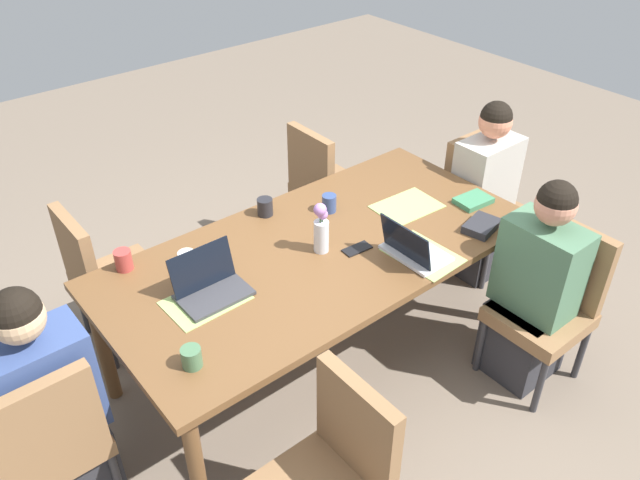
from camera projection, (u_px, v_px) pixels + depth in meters
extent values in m
plane|color=#756656|center=(320.00, 355.00, 3.65)|extent=(10.00, 10.00, 0.00)
cube|color=brown|center=(320.00, 251.00, 3.23)|extent=(2.24, 1.10, 0.04)
cylinder|color=brown|center=(395.00, 208.00, 4.28)|extent=(0.07, 0.07, 0.72)
cylinder|color=brown|center=(103.00, 346.00, 3.20)|extent=(0.07, 0.07, 0.72)
cylinder|color=brown|center=(509.00, 274.00, 3.68)|extent=(0.07, 0.07, 0.72)
cylinder|color=brown|center=(197.00, 471.00, 2.61)|extent=(0.07, 0.07, 0.72)
cube|color=olive|center=(539.00, 317.00, 3.30)|extent=(0.44, 0.44, 0.08)
cube|color=olive|center=(571.00, 263.00, 3.25)|extent=(0.06, 0.42, 0.45)
cylinder|color=#333338|center=(540.00, 386.00, 3.21)|extent=(0.04, 0.04, 0.37)
cylinder|color=#333338|center=(480.00, 345.00, 3.45)|extent=(0.04, 0.04, 0.37)
cylinder|color=#333338|center=(581.00, 352.00, 3.41)|extent=(0.04, 0.04, 0.37)
cylinder|color=#333338|center=(523.00, 315.00, 3.65)|extent=(0.04, 0.04, 0.37)
cube|color=#2D2D33|center=(523.00, 337.00, 3.45)|extent=(0.36, 0.34, 0.45)
cube|color=#4C7556|center=(540.00, 268.00, 3.17)|extent=(0.24, 0.40, 0.50)
sphere|color=tan|center=(556.00, 205.00, 2.96)|extent=(0.20, 0.20, 0.20)
sphere|color=black|center=(557.00, 200.00, 2.95)|extent=(0.19, 0.19, 0.19)
cube|color=olive|center=(46.00, 441.00, 2.67)|extent=(0.44, 0.44, 0.08)
cube|color=olive|center=(47.00, 429.00, 2.39)|extent=(0.42, 0.06, 0.45)
cylinder|color=#333338|center=(1.00, 468.00, 2.82)|extent=(0.04, 0.04, 0.37)
cylinder|color=#333338|center=(83.00, 425.00, 3.01)|extent=(0.04, 0.04, 0.37)
cylinder|color=#333338|center=(117.00, 479.00, 2.77)|extent=(0.04, 0.04, 0.37)
cube|color=#2D2D33|center=(70.00, 461.00, 2.80)|extent=(0.34, 0.36, 0.45)
cube|color=#384C84|center=(43.00, 387.00, 2.53)|extent=(0.40, 0.24, 0.50)
sphere|color=tan|center=(18.00, 318.00, 2.32)|extent=(0.20, 0.20, 0.20)
sphere|color=black|center=(15.00, 312.00, 2.30)|extent=(0.19, 0.19, 0.19)
cube|color=olive|center=(486.00, 213.00, 4.14)|extent=(0.44, 0.44, 0.08)
cube|color=olive|center=(469.00, 166.00, 4.10)|extent=(0.42, 0.06, 0.45)
cylinder|color=#333338|center=(521.00, 243.00, 4.24)|extent=(0.04, 0.04, 0.37)
cylinder|color=#333338|center=(485.00, 265.00, 4.05)|extent=(0.04, 0.04, 0.37)
cylinder|color=#333338|center=(477.00, 219.00, 4.48)|extent=(0.04, 0.04, 0.37)
cylinder|color=#333338|center=(441.00, 239.00, 4.29)|extent=(0.04, 0.04, 0.37)
cube|color=#2D2D33|center=(476.00, 239.00, 4.21)|extent=(0.34, 0.36, 0.45)
cube|color=#B7B2A8|center=(487.00, 177.00, 3.94)|extent=(0.40, 0.24, 0.50)
sphere|color=tan|center=(496.00, 122.00, 3.73)|extent=(0.20, 0.20, 0.20)
sphere|color=black|center=(497.00, 117.00, 3.71)|extent=(0.19, 0.19, 0.19)
cube|color=olive|center=(332.00, 190.00, 4.38)|extent=(0.44, 0.44, 0.08)
cube|color=olive|center=(311.00, 164.00, 4.13)|extent=(0.06, 0.42, 0.45)
cylinder|color=#333338|center=(335.00, 198.00, 4.73)|extent=(0.04, 0.04, 0.37)
cylinder|color=#333338|center=(370.00, 219.00, 4.49)|extent=(0.04, 0.04, 0.37)
cylinder|color=#333338|center=(295.00, 215.00, 4.53)|extent=(0.04, 0.04, 0.37)
cylinder|color=#333338|center=(329.00, 238.00, 4.29)|extent=(0.04, 0.04, 0.37)
cube|color=olive|center=(120.00, 281.00, 3.55)|extent=(0.44, 0.44, 0.08)
cube|color=olive|center=(77.00, 255.00, 3.30)|extent=(0.06, 0.42, 0.45)
cylinder|color=#333338|center=(143.00, 282.00, 3.90)|extent=(0.04, 0.04, 0.37)
cylinder|color=#333338|center=(172.00, 314.00, 3.66)|extent=(0.04, 0.04, 0.37)
cylinder|color=#333338|center=(83.00, 308.00, 3.70)|extent=(0.04, 0.04, 0.37)
cylinder|color=#333338|center=(110.00, 343.00, 3.46)|extent=(0.04, 0.04, 0.37)
cube|color=olive|center=(357.00, 426.00, 2.41)|extent=(0.06, 0.42, 0.45)
cylinder|color=#333338|center=(325.00, 471.00, 2.81)|extent=(0.04, 0.04, 0.37)
cylinder|color=silver|center=(321.00, 236.00, 3.15)|extent=(0.08, 0.08, 0.17)
sphere|color=#B27AC6|center=(320.00, 210.00, 3.05)|extent=(0.07, 0.07, 0.07)
cylinder|color=#477A3D|center=(320.00, 216.00, 3.07)|extent=(0.01, 0.01, 0.08)
sphere|color=#B27AC6|center=(322.00, 215.00, 3.08)|extent=(0.05, 0.05, 0.05)
cylinder|color=#477A3D|center=(322.00, 218.00, 3.09)|extent=(0.01, 0.01, 0.04)
sphere|color=#B27AC6|center=(321.00, 209.00, 3.07)|extent=(0.05, 0.05, 0.05)
cylinder|color=#477A3D|center=(321.00, 215.00, 3.09)|extent=(0.01, 0.01, 0.07)
cube|color=#9EBC66|center=(423.00, 255.00, 3.16)|extent=(0.28, 0.37, 0.00)
cube|color=#9EBC66|center=(206.00, 300.00, 2.88)|extent=(0.37, 0.27, 0.00)
cube|color=#9EBC66|center=(407.00, 207.00, 3.54)|extent=(0.37, 0.28, 0.00)
cube|color=#38383D|center=(214.00, 295.00, 2.89)|extent=(0.32, 0.22, 0.02)
cube|color=black|center=(202.00, 268.00, 2.89)|extent=(0.31, 0.05, 0.20)
cube|color=silver|center=(416.00, 253.00, 3.16)|extent=(0.22, 0.32, 0.02)
cube|color=black|center=(405.00, 242.00, 3.06)|extent=(0.05, 0.31, 0.20)
cylinder|color=#232328|center=(265.00, 207.00, 3.45)|extent=(0.09, 0.09, 0.10)
cylinder|color=white|center=(187.00, 260.00, 3.07)|extent=(0.08, 0.08, 0.08)
cylinder|color=#AD3D38|center=(123.00, 260.00, 3.04)|extent=(0.08, 0.08, 0.10)
cylinder|color=#47704C|center=(192.00, 357.00, 2.52)|extent=(0.08, 0.08, 0.09)
cylinder|color=#33477A|center=(329.00, 203.00, 3.48)|extent=(0.08, 0.08, 0.10)
cube|color=#3D7F56|center=(473.00, 200.00, 3.57)|extent=(0.21, 0.16, 0.03)
cube|color=#28282D|center=(482.00, 226.00, 3.34)|extent=(0.23, 0.18, 0.04)
cube|color=black|center=(357.00, 249.00, 3.20)|extent=(0.16, 0.08, 0.01)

